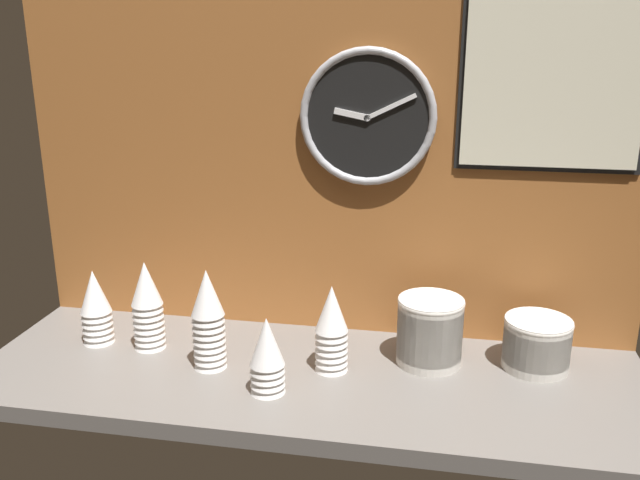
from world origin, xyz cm
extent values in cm
cube|color=slate|center=(0.00, 0.00, -2.00)|extent=(160.00, 56.00, 4.00)
cube|color=#A3602D|center=(0.00, 26.50, 52.50)|extent=(160.00, 3.00, 105.00)
cone|color=white|center=(-57.04, 5.29, 5.67)|extent=(7.95, 7.95, 11.35)
cone|color=white|center=(-57.04, 5.29, 7.38)|extent=(7.95, 7.95, 11.35)
cone|color=white|center=(-57.04, 5.29, 9.08)|extent=(7.95, 7.95, 11.35)
cone|color=white|center=(-57.04, 5.29, 10.78)|extent=(7.95, 7.95, 11.35)
cone|color=white|center=(-57.04, 5.29, 12.48)|extent=(7.95, 7.95, 11.35)
cone|color=white|center=(-57.04, 5.29, 14.18)|extent=(7.95, 7.95, 11.35)
cone|color=white|center=(5.33, 1.49, 5.67)|extent=(7.95, 7.95, 11.35)
cone|color=white|center=(5.33, 1.49, 7.38)|extent=(7.95, 7.95, 11.35)
cone|color=white|center=(5.33, 1.49, 9.08)|extent=(7.95, 7.95, 11.35)
cone|color=white|center=(5.33, 1.49, 10.78)|extent=(7.95, 7.95, 11.35)
cone|color=white|center=(5.33, 1.49, 12.48)|extent=(7.95, 7.95, 11.35)
cone|color=white|center=(5.33, 1.49, 14.18)|extent=(7.95, 7.95, 11.35)
cone|color=white|center=(5.33, 1.49, 15.89)|extent=(7.95, 7.95, 11.35)
cone|color=white|center=(-7.02, -11.44, 5.67)|extent=(7.95, 7.95, 11.35)
cone|color=white|center=(-7.02, -11.44, 7.38)|extent=(7.95, 7.95, 11.35)
cone|color=white|center=(-7.02, -11.44, 9.08)|extent=(7.95, 7.95, 11.35)
cone|color=white|center=(-7.02, -11.44, 10.78)|extent=(7.95, 7.95, 11.35)
cone|color=white|center=(-7.02, -11.44, 12.48)|extent=(7.95, 7.95, 11.35)
cone|color=white|center=(-23.77, -2.35, 5.67)|extent=(7.95, 7.95, 11.35)
cone|color=white|center=(-23.77, -2.35, 7.38)|extent=(7.95, 7.95, 11.35)
cone|color=white|center=(-23.77, -2.35, 9.08)|extent=(7.95, 7.95, 11.35)
cone|color=white|center=(-23.77, -2.35, 10.78)|extent=(7.95, 7.95, 11.35)
cone|color=white|center=(-23.77, -2.35, 12.48)|extent=(7.95, 7.95, 11.35)
cone|color=white|center=(-23.77, -2.35, 14.18)|extent=(7.95, 7.95, 11.35)
cone|color=white|center=(-23.77, -2.35, 15.89)|extent=(7.95, 7.95, 11.35)
cone|color=white|center=(-23.77, -2.35, 17.59)|extent=(7.95, 7.95, 11.35)
cone|color=white|center=(-23.77, -2.35, 19.29)|extent=(7.95, 7.95, 11.35)
cone|color=white|center=(-42.51, 4.84, 5.67)|extent=(7.95, 7.95, 11.35)
cone|color=white|center=(-42.51, 4.84, 7.38)|extent=(7.95, 7.95, 11.35)
cone|color=white|center=(-42.51, 4.84, 9.08)|extent=(7.95, 7.95, 11.35)
cone|color=white|center=(-42.51, 4.84, 10.78)|extent=(7.95, 7.95, 11.35)
cone|color=white|center=(-42.51, 4.84, 12.48)|extent=(7.95, 7.95, 11.35)
cone|color=white|center=(-42.51, 4.84, 14.18)|extent=(7.95, 7.95, 11.35)
cone|color=white|center=(-42.51, 4.84, 15.89)|extent=(7.95, 7.95, 11.35)
cone|color=white|center=(-42.51, 4.84, 17.59)|extent=(7.95, 7.95, 11.35)
cylinder|color=beige|center=(53.60, 11.57, 2.12)|extent=(15.84, 15.84, 4.23)
cylinder|color=beige|center=(53.60, 11.57, 4.19)|extent=(15.84, 15.84, 4.23)
cylinder|color=beige|center=(53.60, 11.57, 6.27)|extent=(15.84, 15.84, 4.23)
cylinder|color=beige|center=(53.60, 11.57, 8.35)|extent=(15.84, 15.84, 4.23)
cylinder|color=beige|center=(53.60, 11.57, 10.43)|extent=(15.84, 15.84, 4.23)
torus|color=white|center=(53.60, 11.57, 11.91)|extent=(16.10, 16.10, 1.52)
cylinder|color=beige|center=(28.18, 9.48, 2.12)|extent=(15.84, 15.84, 4.23)
cylinder|color=beige|center=(28.18, 9.48, 4.19)|extent=(15.84, 15.84, 4.23)
cylinder|color=beige|center=(28.18, 9.48, 6.27)|extent=(15.84, 15.84, 4.23)
cylinder|color=beige|center=(28.18, 9.48, 8.35)|extent=(15.84, 15.84, 4.23)
cylinder|color=beige|center=(28.18, 9.48, 10.43)|extent=(15.84, 15.84, 4.23)
cylinder|color=beige|center=(28.18, 9.48, 12.51)|extent=(15.84, 15.84, 4.23)
cylinder|color=beige|center=(28.18, 9.48, 14.59)|extent=(15.84, 15.84, 4.23)
torus|color=white|center=(28.18, 9.48, 16.07)|extent=(16.10, 16.10, 1.52)
cylinder|color=black|center=(10.37, 23.90, 57.72)|extent=(33.13, 1.80, 33.13)
torus|color=#B2B2B7|center=(10.37, 23.09, 57.72)|extent=(33.78, 1.98, 33.78)
cube|color=white|center=(6.31, 22.60, 58.52)|extent=(8.41, 0.60, 3.05)
cube|color=white|center=(16.18, 22.60, 60.55)|extent=(12.07, 0.60, 6.60)
cylinder|color=white|center=(10.37, 22.60, 57.72)|extent=(1.66, 0.60, 1.66)
cube|color=black|center=(53.35, 24.62, 69.34)|extent=(43.14, 0.60, 47.36)
cube|color=#EFEACC|center=(53.35, 24.20, 69.34)|extent=(40.74, 1.20, 44.96)
camera|label=1|loc=(29.27, -142.89, 78.45)|focal=38.00mm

